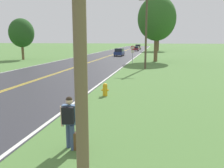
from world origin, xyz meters
name	(u,v)px	position (x,y,z in m)	size (l,w,h in m)	color
hitchhiker_person	(69,118)	(7.60, 2.64, 1.05)	(0.58, 0.42, 1.71)	#38476B
suitcase	(80,142)	(7.92, 2.63, 0.28)	(0.42, 0.17, 0.61)	brown
fire_hydrant	(105,89)	(7.09, 9.93, 0.40)	(0.45, 0.29, 0.79)	gold
traffic_sign	(133,50)	(6.59, 29.79, 1.95)	(0.60, 0.10, 2.59)	gray
utility_pole_midground	(146,31)	(8.73, 24.26, 4.38)	(1.80, 0.24, 8.45)	brown
tree_left_verge	(21,33)	(-12.61, 33.11, 4.50)	(4.17, 4.17, 6.91)	brown
tree_behind_sign	(158,27)	(9.88, 68.76, 6.91)	(6.65, 6.65, 10.76)	brown
tree_mid_treeline	(157,19)	(9.77, 34.20, 6.56)	(5.86, 5.86, 9.96)	brown
car_dark_blue_hatchback_nearest	(119,52)	(2.15, 45.14, 0.85)	(1.76, 3.59, 1.61)	black
car_maroon_hatchback_approaching	(136,48)	(3.30, 68.28, 0.76)	(1.90, 3.98, 1.37)	black
car_champagne_hatchback_mid_near	(138,47)	(3.10, 79.59, 0.89)	(1.88, 3.48, 1.69)	black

